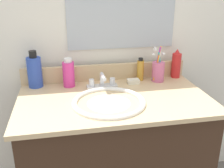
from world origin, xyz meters
TOP-DOWN VIEW (x-y plane):
  - vanity_cabinet at (0.00, 0.00)m, footprint 0.88×0.49m
  - countertop at (0.00, 0.00)m, footprint 0.92×0.53m
  - backsplash at (0.00, 0.25)m, footprint 0.92×0.02m
  - back_wall at (0.00, 0.32)m, footprint 2.02×0.04m
  - sink_basin at (-0.04, -0.06)m, footprint 0.34×0.34m
  - faucet at (-0.04, 0.14)m, footprint 0.16×0.10m
  - bottle_soap_pink at (-0.21, 0.19)m, footprint 0.06×0.06m
  - bottle_oil_amber at (0.19, 0.21)m, footprint 0.04×0.04m
  - bottle_spray_red at (0.41, 0.22)m, footprint 0.05×0.05m
  - bottle_shampoo_blue at (-0.38, 0.22)m, footprint 0.07×0.07m
  - cup_pink at (0.28, 0.18)m, footprint 0.07×0.07m
  - soap_bar at (0.14, 0.17)m, footprint 0.06×0.04m

SIDE VIEW (x-z plane):
  - vanity_cabinet at x=0.00m, z-range 0.00..0.70m
  - back_wall at x=0.00m, z-range 0.00..1.30m
  - sink_basin at x=-0.04m, z-range 0.64..0.75m
  - countertop at x=0.00m, z-range 0.70..0.72m
  - soap_bar at x=0.14m, z-range 0.72..0.75m
  - faucet at x=-0.04m, z-range 0.71..0.79m
  - backsplash at x=0.00m, z-range 0.72..0.81m
  - cup_pink at x=0.28m, z-range 0.68..0.88m
  - bottle_oil_amber at x=0.19m, z-range 0.72..0.85m
  - bottle_soap_pink at x=-0.21m, z-range 0.72..0.87m
  - bottle_spray_red at x=0.41m, z-range 0.71..0.88m
  - bottle_shampoo_blue at x=-0.38m, z-range 0.71..0.90m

